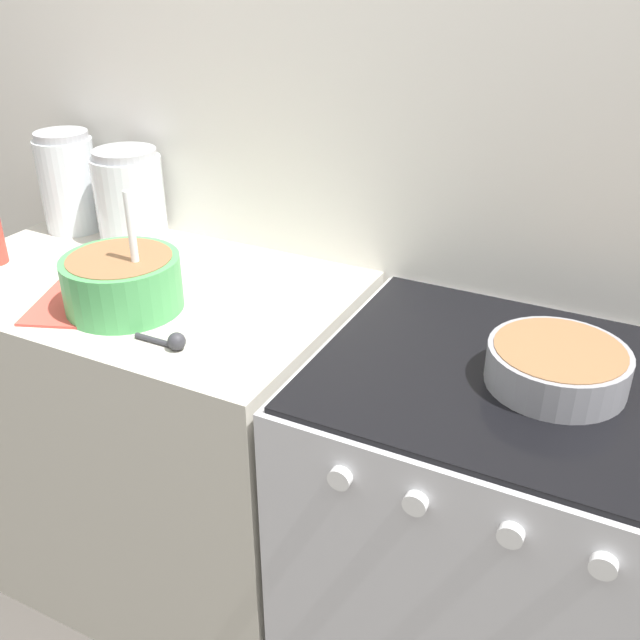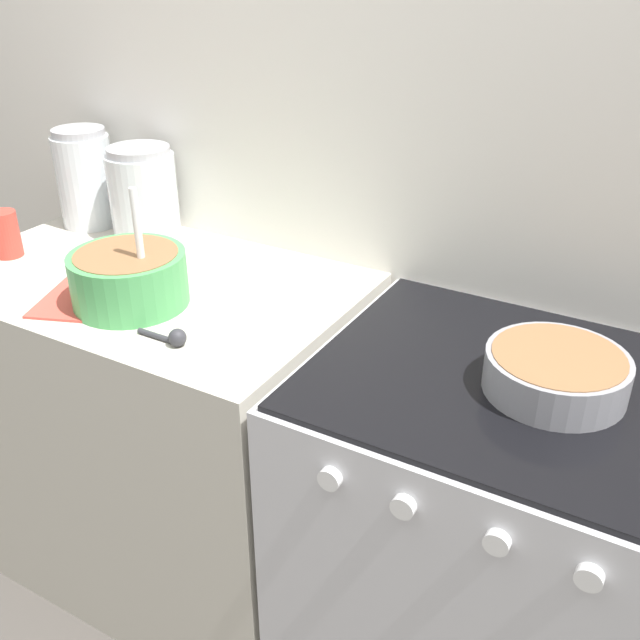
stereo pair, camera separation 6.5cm
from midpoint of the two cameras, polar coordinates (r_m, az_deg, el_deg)
name	(u,v)px [view 1 (the left image)]	position (r m, az deg, el deg)	size (l,w,h in m)	color
wall_back	(394,144)	(1.64, 4.75, 13.82)	(4.98, 0.05, 2.40)	white
countertop_cabinet	(157,437)	(1.95, -13.87, -9.07)	(0.99, 0.62, 0.90)	beige
stove	(489,552)	(1.63, 12.24, -17.73)	(0.75, 0.64, 0.90)	silver
mixing_bowl	(122,280)	(1.58, -16.68, 3.10)	(0.25, 0.25, 0.27)	#4CA559
baking_pan	(557,365)	(1.32, 17.11, -3.50)	(0.25, 0.25, 0.07)	gray
storage_jar_left	(70,188)	(2.07, -20.25, 9.85)	(0.15, 0.15, 0.26)	silver
storage_jar_middle	(131,203)	(1.93, -15.86, 8.98)	(0.18, 0.18, 0.24)	silver
recipe_page	(85,302)	(1.66, -19.34, 1.38)	(0.28, 0.30, 0.01)	#CC4C3F
measuring_spoon	(172,341)	(1.42, -13.07, -1.67)	(0.12, 0.04, 0.04)	#333338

